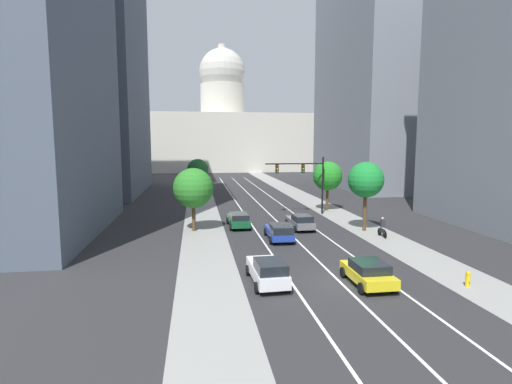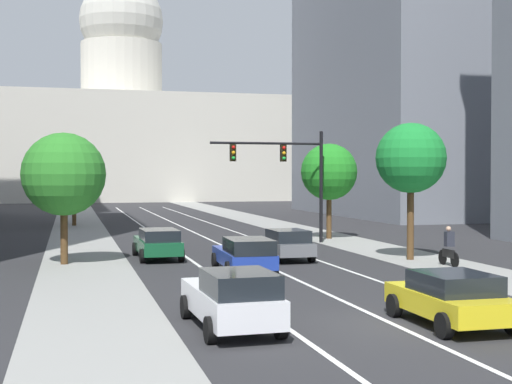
{
  "view_description": "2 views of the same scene",
  "coord_description": "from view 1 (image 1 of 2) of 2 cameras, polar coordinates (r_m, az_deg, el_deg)",
  "views": [
    {
      "loc": [
        -8.18,
        -21.59,
        8.08
      ],
      "look_at": [
        -1.17,
        25.21,
        2.23
      ],
      "focal_mm": 28.33,
      "sensor_mm": 36.0,
      "label": 1
    },
    {
      "loc": [
        -8.18,
        -17.3,
        3.92
      ],
      "look_at": [
        1.6,
        20.29,
        3.0
      ],
      "focal_mm": 50.36,
      "sensor_mm": 36.0,
      "label": 2
    }
  ],
  "objects": [
    {
      "name": "ground_plane",
      "position": [
        62.65,
        -0.95,
        -0.36
      ],
      "size": [
        400.0,
        400.0,
        0.0
      ],
      "primitive_type": "plane",
      "color": "#2B2B2D"
    },
    {
      "name": "sidewalk_left",
      "position": [
        57.17,
        -7.79,
        -1.14
      ],
      "size": [
        3.79,
        130.0,
        0.01
      ],
      "primitive_type": "cube",
      "color": "gray",
      "rests_on": "ground"
    },
    {
      "name": "sidewalk_right",
      "position": [
        59.28,
        6.92,
        -0.83
      ],
      "size": [
        3.79,
        130.0,
        0.01
      ],
      "primitive_type": "cube",
      "color": "gray",
      "rests_on": "ground"
    },
    {
      "name": "lane_stripe_left",
      "position": [
        47.59,
        -1.93,
        -2.72
      ],
      "size": [
        0.16,
        90.0,
        0.01
      ],
      "primitive_type": "cube",
      "color": "white",
      "rests_on": "ground"
    },
    {
      "name": "lane_stripe_center",
      "position": [
        47.98,
        1.41,
        -2.64
      ],
      "size": [
        0.16,
        90.0,
        0.01
      ],
      "primitive_type": "cube",
      "color": "white",
      "rests_on": "ground"
    },
    {
      "name": "lane_stripe_right",
      "position": [
        48.54,
        4.69,
        -2.54
      ],
      "size": [
        0.16,
        90.0,
        0.01
      ],
      "primitive_type": "cube",
      "color": "white",
      "rests_on": "ground"
    },
    {
      "name": "office_tower_far_left",
      "position": [
        71.63,
        -24.22,
        16.43
      ],
      "size": [
        20.08,
        26.84,
        40.93
      ],
      "color": "#4C5666",
      "rests_on": "ground"
    },
    {
      "name": "office_tower_far_right",
      "position": [
        78.6,
        17.49,
        18.66
      ],
      "size": [
        16.78,
        28.99,
        48.57
      ],
      "color": "gray",
      "rests_on": "ground"
    },
    {
      "name": "capitol_building",
      "position": [
        121.38,
        -4.71,
        8.09
      ],
      "size": [
        53.49,
        28.44,
        36.14
      ],
      "color": "beige",
      "rests_on": "ground"
    },
    {
      "name": "car_yellow",
      "position": [
        24.2,
        15.56,
        -10.88
      ],
      "size": [
        2.11,
        4.03,
        1.4
      ],
      "rotation": [
        0.0,
        0.0,
        1.57
      ],
      "color": "yellow",
      "rests_on": "ground"
    },
    {
      "name": "car_white",
      "position": [
        23.41,
        1.68,
        -11.06
      ],
      "size": [
        2.05,
        4.52,
        1.58
      ],
      "rotation": [
        0.0,
        0.0,
        1.6
      ],
      "color": "silver",
      "rests_on": "ground"
    },
    {
      "name": "car_blue",
      "position": [
        33.53,
        3.33,
        -5.57
      ],
      "size": [
        2.12,
        4.64,
        1.44
      ],
      "rotation": [
        0.0,
        0.0,
        1.54
      ],
      "color": "#1E389E",
      "rests_on": "ground"
    },
    {
      "name": "car_green",
      "position": [
        38.57,
        -2.48,
        -3.9
      ],
      "size": [
        2.03,
        4.6,
        1.43
      ],
      "rotation": [
        0.0,
        0.0,
        1.59
      ],
      "color": "#14512D",
      "rests_on": "ground"
    },
    {
      "name": "car_gray",
      "position": [
        37.95,
        6.3,
        -4.15
      ],
      "size": [
        2.03,
        4.52,
        1.43
      ],
      "rotation": [
        0.0,
        0.0,
        1.6
      ],
      "color": "slate",
      "rests_on": "ground"
    },
    {
      "name": "traffic_signal_mast",
      "position": [
        45.31,
        6.94,
        2.41
      ],
      "size": [
        6.65,
        0.39,
        6.44
      ],
      "color": "black",
      "rests_on": "ground"
    },
    {
      "name": "fire_hydrant",
      "position": [
        26.05,
        27.74,
        -10.79
      ],
      "size": [
        0.26,
        0.35,
        0.91
      ],
      "color": "yellow",
      "rests_on": "ground"
    },
    {
      "name": "cyclist",
      "position": [
        36.29,
        17.43,
        -4.77
      ],
      "size": [
        0.36,
        1.7,
        1.72
      ],
      "rotation": [
        0.0,
        0.0,
        1.56
      ],
      "color": "black",
      "rests_on": "ground"
    },
    {
      "name": "street_tree_near_left",
      "position": [
        36.96,
        -8.86,
        0.54
      ],
      "size": [
        3.64,
        3.64,
        5.78
      ],
      "color": "#51381E",
      "rests_on": "ground"
    },
    {
      "name": "street_tree_near_right",
      "position": [
        37.82,
        15.24,
        1.63
      ],
      "size": [
        3.24,
        3.24,
        6.32
      ],
      "color": "#51381E",
      "rests_on": "ground"
    },
    {
      "name": "street_tree_mid_left",
      "position": [
        61.51,
        -8.22,
        3.13
      ],
      "size": [
        3.22,
        3.22,
        5.59
      ],
      "color": "#51381E",
      "rests_on": "ground"
    },
    {
      "name": "street_tree_mid_right",
      "position": [
        48.43,
        10.08,
        2.22
      ],
      "size": [
        3.47,
        3.47,
        5.85
      ],
      "color": "#51381E",
      "rests_on": "ground"
    }
  ]
}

